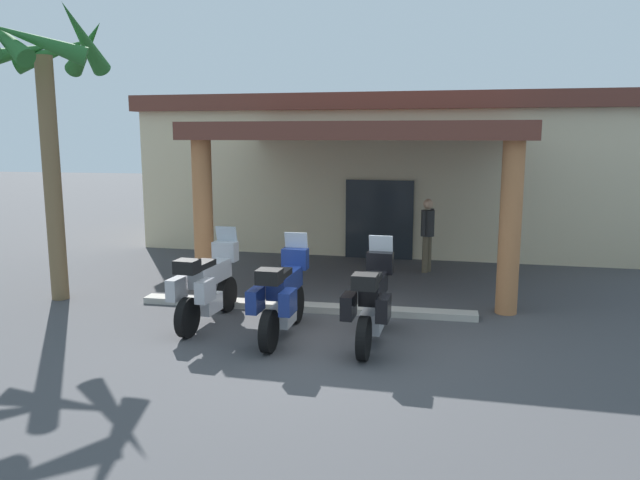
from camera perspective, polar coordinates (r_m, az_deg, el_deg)
name	(u,v)px	position (r m, az deg, el deg)	size (l,w,h in m)	color
ground_plane	(336,340)	(10.06, 1.48, -9.24)	(80.00, 80.00, 0.00)	#424244
motel_building	(392,169)	(19.21, 6.73, 6.57)	(14.44, 11.73, 4.37)	beige
motorcycle_silver	(207,285)	(10.86, -10.44, -4.12)	(0.73, 2.21, 1.61)	black
motorcycle_blue	(283,295)	(10.02, -3.49, -5.15)	(0.71, 2.21, 1.61)	black
motorcycle_black	(372,301)	(9.72, 4.87, -5.64)	(0.72, 2.21, 1.61)	black
pedestrian	(427,230)	(14.91, 9.95, 0.94)	(0.32, 0.49, 1.77)	brown
palm_tree_roadside	(44,81)	(13.18, -24.27, 13.31)	(2.59, 2.60, 5.72)	brown
curb_strip	(304,307)	(11.67, -1.48, -6.23)	(6.40, 0.36, 0.12)	#ADA89E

